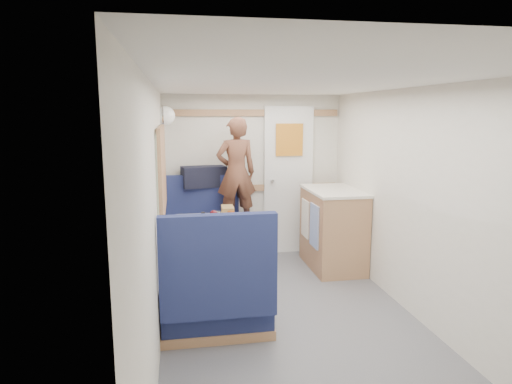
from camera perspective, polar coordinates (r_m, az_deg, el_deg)
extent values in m
plane|color=#515156|center=(3.89, 5.35, -17.40)|extent=(4.50, 4.50, 0.00)
plane|color=silver|center=(3.47, 5.90, 13.42)|extent=(4.50, 4.50, 0.00)
cube|color=silver|center=(5.72, -0.40, 2.03)|extent=(2.20, 0.02, 2.00)
cube|color=silver|center=(3.43, -12.43, -3.55)|extent=(0.02, 4.50, 2.00)
cube|color=silver|center=(3.98, 21.06, -2.12)|extent=(0.02, 4.50, 2.00)
cube|color=#936442|center=(5.72, -0.36, 0.51)|extent=(2.15, 0.02, 0.08)
cube|color=#936442|center=(5.64, -0.37, 9.87)|extent=(2.15, 0.02, 0.08)
cube|color=gray|center=(4.37, -11.75, 2.68)|extent=(0.04, 1.30, 0.72)
cube|color=white|center=(5.79, 4.05, 1.40)|extent=(0.62, 0.04, 1.86)
cube|color=gold|center=(5.70, 4.19, 6.53)|extent=(0.34, 0.03, 0.40)
cylinder|color=silver|center=(5.69, 2.02, 1.47)|extent=(0.04, 0.10, 0.04)
cube|color=white|center=(4.48, -5.98, -4.16)|extent=(0.62, 0.92, 0.04)
cylinder|color=silver|center=(4.57, -5.90, -8.42)|extent=(0.08, 0.08, 0.66)
cylinder|color=silver|center=(4.69, -5.83, -12.31)|extent=(0.36, 0.36, 0.03)
cube|color=#161948|center=(5.37, -6.49, -7.02)|extent=(0.88, 0.50, 0.45)
cube|color=#161948|center=(5.54, -6.75, -1.97)|extent=(0.88, 0.10, 0.80)
cube|color=#936442|center=(5.43, -6.45, -8.89)|extent=(0.90, 0.52, 0.08)
cube|color=#161948|center=(3.87, -5.00, -13.87)|extent=(0.88, 0.50, 0.45)
cube|color=#161948|center=(3.46, -4.70, -9.28)|extent=(0.88, 0.10, 0.80)
cube|color=#936442|center=(3.95, -4.96, -16.33)|extent=(0.90, 0.52, 0.08)
cube|color=#936442|center=(5.54, -6.82, 0.44)|extent=(0.90, 0.14, 0.04)
sphere|color=white|center=(5.18, -11.22, 9.35)|extent=(0.20, 0.20, 0.20)
cube|color=#936442|center=(5.36, 9.58, -4.65)|extent=(0.54, 0.90, 0.90)
cube|color=silver|center=(5.26, 9.72, 0.15)|extent=(0.56, 0.92, 0.03)
cube|color=#5972B2|center=(5.08, 7.30, -4.23)|extent=(0.01, 0.30, 0.48)
cube|color=silver|center=(5.42, 6.18, -3.32)|extent=(0.01, 0.28, 0.44)
imported|color=brown|center=(5.32, -2.50, 2.43)|extent=(0.50, 0.35, 1.29)
cube|color=black|center=(5.52, -6.54, 1.93)|extent=(0.55, 0.34, 0.25)
cube|color=silver|center=(4.35, -4.05, -4.16)|extent=(0.28, 0.35, 0.02)
sphere|color=orange|center=(4.34, -3.44, -3.57)|extent=(0.07, 0.07, 0.07)
cube|color=#D4C47A|center=(4.29, -5.71, -4.01)|extent=(0.12, 0.09, 0.04)
cylinder|color=white|center=(4.29, -5.29, -4.44)|extent=(0.06, 0.06, 0.01)
cylinder|color=white|center=(4.28, -5.30, -3.77)|extent=(0.01, 0.01, 0.10)
sphere|color=#45070C|center=(4.26, -5.31, -2.79)|extent=(0.08, 0.08, 0.08)
cylinder|color=white|center=(4.14, -6.90, -4.31)|extent=(0.06, 0.06, 0.10)
cylinder|color=silver|center=(4.45, -4.92, -3.20)|extent=(0.07, 0.07, 0.12)
cylinder|color=brown|center=(4.49, -3.15, -3.09)|extent=(0.07, 0.07, 0.11)
cylinder|color=black|center=(4.49, -6.62, -3.17)|extent=(0.04, 0.04, 0.11)
cube|color=olive|center=(4.79, -3.57, -2.37)|extent=(0.13, 0.23, 0.09)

